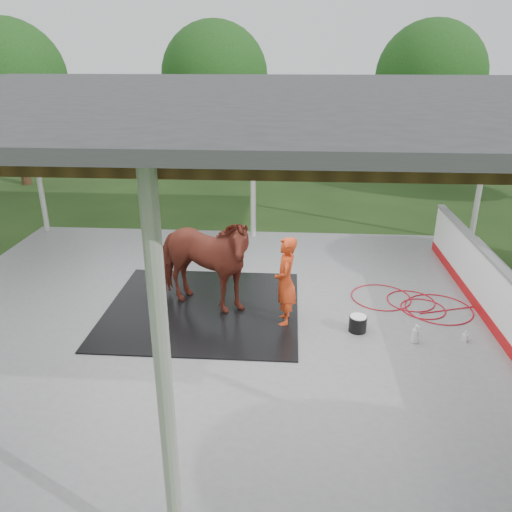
# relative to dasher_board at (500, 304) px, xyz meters

# --- Properties ---
(ground) EXTENTS (100.00, 100.00, 0.00)m
(ground) POSITION_rel_dasher_board_xyz_m (-4.60, 0.00, -0.59)
(ground) COLOR #1E3814
(concrete_slab) EXTENTS (12.00, 10.00, 0.05)m
(concrete_slab) POSITION_rel_dasher_board_xyz_m (-4.60, 0.00, -0.57)
(concrete_slab) COLOR slate
(concrete_slab) RESTS_ON ground
(pavilion_structure) EXTENTS (12.60, 10.60, 4.05)m
(pavilion_structure) POSITION_rel_dasher_board_xyz_m (-4.60, -0.00, 3.37)
(pavilion_structure) COLOR beige
(pavilion_structure) RESTS_ON ground
(dasher_board) EXTENTS (0.16, 8.00, 1.15)m
(dasher_board) POSITION_rel_dasher_board_xyz_m (0.00, 0.00, 0.00)
(dasher_board) COLOR #AB0E11
(dasher_board) RESTS_ON concrete_slab
(tree_belt) EXTENTS (28.00, 28.00, 5.80)m
(tree_belt) POSITION_rel_dasher_board_xyz_m (-4.30, 0.90, 3.20)
(tree_belt) COLOR #382314
(tree_belt) RESTS_ON ground
(rubber_mat) EXTENTS (3.61, 3.39, 0.03)m
(rubber_mat) POSITION_rel_dasher_board_xyz_m (-5.25, 0.47, -0.53)
(rubber_mat) COLOR black
(rubber_mat) RESTS_ON concrete_slab
(horse) EXTENTS (2.46, 1.80, 1.89)m
(horse) POSITION_rel_dasher_board_xyz_m (-5.25, 0.47, 0.43)
(horse) COLOR maroon
(horse) RESTS_ON rubber_mat
(handler) EXTENTS (0.39, 0.60, 1.63)m
(handler) POSITION_rel_dasher_board_xyz_m (-3.69, 0.06, 0.27)
(handler) COLOR red
(handler) RESTS_ON concrete_slab
(wash_bucket) EXTENTS (0.31, 0.31, 0.29)m
(wash_bucket) POSITION_rel_dasher_board_xyz_m (-2.41, -0.15, -0.39)
(wash_bucket) COLOR black
(wash_bucket) RESTS_ON concrete_slab
(soap_bottle_a) EXTENTS (0.18, 0.18, 0.34)m
(soap_bottle_a) POSITION_rel_dasher_board_xyz_m (-1.49, -0.47, -0.37)
(soap_bottle_a) COLOR silver
(soap_bottle_a) RESTS_ON concrete_slab
(soap_bottle_b) EXTENTS (0.13, 0.13, 0.20)m
(soap_bottle_b) POSITION_rel_dasher_board_xyz_m (-0.63, -0.38, -0.44)
(soap_bottle_b) COLOR #338CD8
(soap_bottle_b) RESTS_ON concrete_slab
(hose_coil) EXTENTS (2.66, 1.65, 0.02)m
(hose_coil) POSITION_rel_dasher_board_xyz_m (-1.20, 0.94, -0.53)
(hose_coil) COLOR #A60B19
(hose_coil) RESTS_ON concrete_slab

